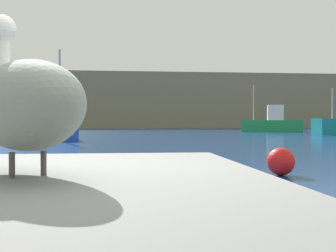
{
  "coord_description": "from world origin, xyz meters",
  "views": [
    {
      "loc": [
        -0.17,
        -2.81,
        1.14
      ],
      "look_at": [
        2.46,
        21.69,
        0.86
      ],
      "focal_mm": 44.67,
      "sensor_mm": 36.0,
      "label": 1
    }
  ],
  "objects_px": {
    "fishing_boat_blue": "(35,126)",
    "fishing_boat_green": "(272,123)",
    "pelican": "(23,103)",
    "mooring_buoy": "(281,162)"
  },
  "relations": [
    {
      "from": "mooring_buoy",
      "to": "fishing_boat_blue",
      "type": "bearing_deg",
      "value": 116.95
    },
    {
      "from": "pelican",
      "to": "mooring_buoy",
      "type": "relative_size",
      "value": 2.19
    },
    {
      "from": "pelican",
      "to": "mooring_buoy",
      "type": "height_order",
      "value": "pelican"
    },
    {
      "from": "fishing_boat_green",
      "to": "mooring_buoy",
      "type": "relative_size",
      "value": 11.53
    },
    {
      "from": "fishing_boat_green",
      "to": "fishing_boat_blue",
      "type": "height_order",
      "value": "fishing_boat_blue"
    },
    {
      "from": "pelican",
      "to": "fishing_boat_green",
      "type": "height_order",
      "value": "fishing_boat_green"
    },
    {
      "from": "fishing_boat_blue",
      "to": "fishing_boat_green",
      "type": "bearing_deg",
      "value": 50.74
    },
    {
      "from": "fishing_boat_green",
      "to": "mooring_buoy",
      "type": "xyz_separation_m",
      "value": [
        -12.89,
        -35.62,
        -0.67
      ]
    },
    {
      "from": "pelican",
      "to": "fishing_boat_blue",
      "type": "height_order",
      "value": "fishing_boat_blue"
    },
    {
      "from": "pelican",
      "to": "fishing_boat_blue",
      "type": "bearing_deg",
      "value": -20.36
    }
  ]
}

